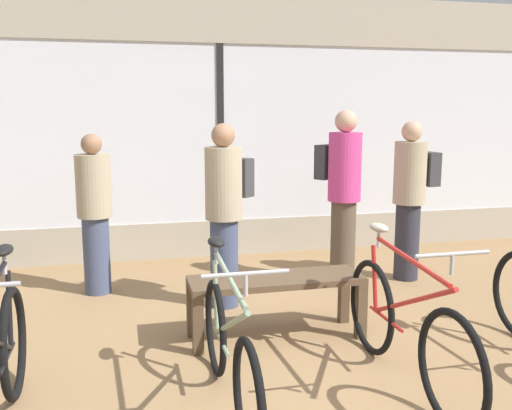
# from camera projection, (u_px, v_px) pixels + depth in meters

# --- Properties ---
(ground_plane) EXTENTS (24.00, 24.00, 0.00)m
(ground_plane) POSITION_uv_depth(u_px,v_px,m) (313.00, 383.00, 3.86)
(ground_plane) COLOR #99754C
(shop_back_wall) EXTENTS (12.00, 0.08, 3.20)m
(shop_back_wall) POSITION_uv_depth(u_px,v_px,m) (220.00, 125.00, 6.96)
(shop_back_wall) COLOR #B2A893
(shop_back_wall) RESTS_ON ground_plane
(bicycle_left) EXTENTS (0.46, 1.70, 1.02)m
(bicycle_left) POSITION_uv_depth(u_px,v_px,m) (229.00, 351.00, 3.47)
(bicycle_left) COLOR black
(bicycle_left) RESTS_ON ground_plane
(bicycle_right) EXTENTS (0.46, 1.79, 1.04)m
(bicycle_right) POSITION_uv_depth(u_px,v_px,m) (405.00, 328.00, 3.79)
(bicycle_right) COLOR black
(bicycle_right) RESTS_ON ground_plane
(display_bench) EXTENTS (1.40, 0.44, 0.50)m
(display_bench) POSITION_uv_depth(u_px,v_px,m) (276.00, 288.00, 4.58)
(display_bench) COLOR brown
(display_bench) RESTS_ON ground_plane
(customer_near_rack) EXTENTS (0.55, 0.53, 1.71)m
(customer_near_rack) POSITION_uv_depth(u_px,v_px,m) (225.00, 209.00, 5.24)
(customer_near_rack) COLOR #424C6B
(customer_near_rack) RESTS_ON ground_plane
(customer_by_window) EXTENTS (0.51, 0.38, 1.70)m
(customer_by_window) POSITION_uv_depth(u_px,v_px,m) (410.00, 195.00, 6.08)
(customer_by_window) COLOR #2D2D38
(customer_by_window) RESTS_ON ground_plane
(customer_mid_floor) EXTENTS (0.50, 0.56, 1.82)m
(customer_mid_floor) POSITION_uv_depth(u_px,v_px,m) (343.00, 191.00, 5.91)
(customer_mid_floor) COLOR brown
(customer_mid_floor) RESTS_ON ground_plane
(customer_near_bench) EXTENTS (0.40, 0.40, 1.60)m
(customer_near_bench) POSITION_uv_depth(u_px,v_px,m) (95.00, 211.00, 5.62)
(customer_near_bench) COLOR #424C6B
(customer_near_bench) RESTS_ON ground_plane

